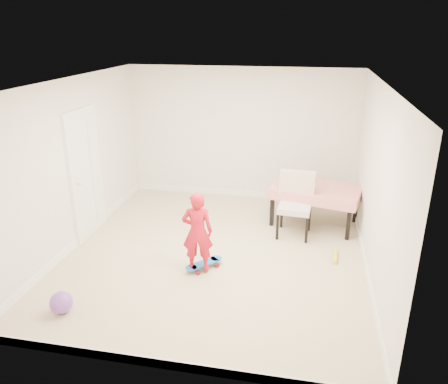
% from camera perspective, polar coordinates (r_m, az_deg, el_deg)
% --- Properties ---
extents(ground, '(5.00, 5.00, 0.00)m').
position_cam_1_polar(ground, '(6.85, -1.16, -7.97)').
color(ground, '#C7B28A').
rests_on(ground, ground).
extents(ceiling, '(4.50, 5.00, 0.04)m').
position_cam_1_polar(ceiling, '(6.04, -1.34, 13.97)').
color(ceiling, silver).
rests_on(ceiling, wall_back).
extents(wall_back, '(4.50, 0.04, 2.60)m').
position_cam_1_polar(wall_back, '(8.67, 2.29, 7.51)').
color(wall_back, silver).
rests_on(wall_back, ground).
extents(wall_front, '(4.50, 0.04, 2.60)m').
position_cam_1_polar(wall_front, '(4.14, -8.68, -8.42)').
color(wall_front, silver).
rests_on(wall_front, ground).
extents(wall_left, '(0.04, 5.00, 2.60)m').
position_cam_1_polar(wall_left, '(7.13, -19.07, 3.37)').
color(wall_left, silver).
rests_on(wall_left, ground).
extents(wall_right, '(0.04, 5.00, 2.60)m').
position_cam_1_polar(wall_right, '(6.26, 19.12, 1.00)').
color(wall_right, silver).
rests_on(wall_right, ground).
extents(door, '(0.11, 0.94, 2.11)m').
position_cam_1_polar(door, '(7.45, -17.66, 2.05)').
color(door, white).
rests_on(door, ground).
extents(baseboard_back, '(4.50, 0.02, 0.12)m').
position_cam_1_polar(baseboard_back, '(9.05, 2.19, -0.14)').
color(baseboard_back, white).
rests_on(baseboard_back, ground).
extents(baseboard_front, '(4.50, 0.02, 0.12)m').
position_cam_1_polar(baseboard_front, '(4.86, -7.88, -21.34)').
color(baseboard_front, white).
rests_on(baseboard_front, ground).
extents(baseboard_left, '(0.02, 5.00, 0.12)m').
position_cam_1_polar(baseboard_left, '(7.58, -18.04, -5.60)').
color(baseboard_left, white).
rests_on(baseboard_left, ground).
extents(baseboard_right, '(0.02, 5.00, 0.12)m').
position_cam_1_polar(baseboard_right, '(6.76, 17.96, -8.93)').
color(baseboard_right, white).
rests_on(baseboard_right, ground).
extents(dining_table, '(1.67, 1.26, 0.70)m').
position_cam_1_polar(dining_table, '(7.84, 11.75, -1.72)').
color(dining_table, '#BA090D').
rests_on(dining_table, ground).
extents(dining_chair, '(0.62, 0.70, 1.06)m').
position_cam_1_polar(dining_chair, '(7.29, 9.23, -1.77)').
color(dining_chair, white).
rests_on(dining_chair, ground).
extents(skateboard, '(0.57, 0.60, 0.09)m').
position_cam_1_polar(skateboard, '(6.44, -2.63, -9.55)').
color(skateboard, blue).
rests_on(skateboard, ground).
extents(child, '(0.47, 0.35, 1.18)m').
position_cam_1_polar(child, '(6.11, -3.49, -5.51)').
color(child, red).
rests_on(child, ground).
extents(balloon, '(0.28, 0.28, 0.28)m').
position_cam_1_polar(balloon, '(5.86, -20.50, -13.38)').
color(balloon, purple).
rests_on(balloon, ground).
extents(foam_toy, '(0.10, 0.40, 0.06)m').
position_cam_1_polar(foam_toy, '(6.90, 14.37, -8.17)').
color(foam_toy, yellow).
rests_on(foam_toy, ground).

